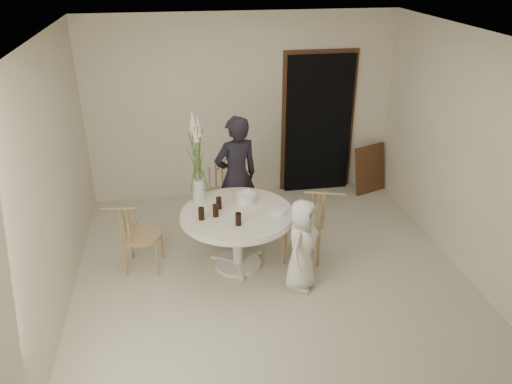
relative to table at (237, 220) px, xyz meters
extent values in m
plane|color=beige|center=(0.35, -0.25, -0.62)|extent=(4.50, 4.50, 0.00)
plane|color=white|center=(0.35, -0.25, 2.08)|extent=(4.50, 4.50, 0.00)
plane|color=beige|center=(0.35, 2.00, 0.73)|extent=(4.50, 0.00, 4.50)
plane|color=beige|center=(0.35, -2.50, 0.73)|extent=(4.50, 0.00, 4.50)
plane|color=beige|center=(-1.90, -0.25, 0.73)|extent=(0.00, 4.50, 4.50)
plane|color=beige|center=(2.60, -0.25, 0.73)|extent=(0.00, 4.50, 4.50)
cube|color=black|center=(1.50, 1.94, 0.43)|extent=(1.00, 0.10, 2.10)
cube|color=brown|center=(1.50, 1.98, 0.49)|extent=(1.12, 0.03, 2.22)
cylinder|color=silver|center=(0.00, 0.00, -0.60)|extent=(0.56, 0.56, 0.04)
cylinder|color=silver|center=(0.00, 0.00, -0.27)|extent=(0.12, 0.12, 0.65)
cylinder|color=silver|center=(0.00, 0.00, 0.07)|extent=(1.33, 1.33, 0.03)
cylinder|color=white|center=(0.00, 0.00, 0.09)|extent=(1.30, 1.30, 0.04)
cube|color=brown|center=(2.30, 1.70, -0.24)|extent=(0.58, 0.36, 0.74)
cylinder|color=tan|center=(-0.41, 0.86, -0.39)|extent=(0.03, 0.03, 0.45)
cylinder|color=tan|center=(-0.05, 0.69, -0.39)|extent=(0.03, 0.03, 0.45)
cylinder|color=tan|center=(-0.25, 1.22, -0.39)|extent=(0.03, 0.03, 0.45)
cylinder|color=tan|center=(0.11, 1.05, -0.39)|extent=(0.03, 0.03, 0.45)
cylinder|color=tan|center=(-0.15, 0.96, -0.15)|extent=(0.50, 0.50, 0.05)
cylinder|color=tan|center=(0.66, 0.32, -0.38)|extent=(0.03, 0.03, 0.47)
cylinder|color=tan|center=(0.54, -0.07, -0.38)|extent=(0.03, 0.03, 0.47)
cylinder|color=tan|center=(1.06, 0.20, -0.38)|extent=(0.03, 0.03, 0.47)
cylinder|color=tan|center=(0.94, -0.19, -0.38)|extent=(0.03, 0.03, 0.47)
cylinder|color=tan|center=(0.80, 0.06, -0.13)|extent=(0.52, 0.52, 0.05)
cylinder|color=tan|center=(-0.96, -0.05, -0.41)|extent=(0.03, 0.03, 0.42)
cylinder|color=tan|center=(-0.90, 0.31, -0.41)|extent=(0.03, 0.03, 0.42)
cylinder|color=tan|center=(-1.32, 0.00, -0.41)|extent=(0.03, 0.03, 0.42)
cylinder|color=tan|center=(-1.27, 0.37, -0.41)|extent=(0.03, 0.03, 0.42)
cylinder|color=tan|center=(-1.11, 0.16, -0.18)|extent=(0.46, 0.46, 0.05)
imported|color=black|center=(0.09, 0.79, 0.20)|extent=(0.68, 0.55, 1.63)
imported|color=white|center=(0.64, -0.53, -0.08)|extent=(0.58, 0.63, 1.08)
cylinder|color=white|center=(0.14, 0.21, 0.17)|extent=(0.24, 0.24, 0.12)
cylinder|color=beige|center=(0.14, 0.21, 0.25)|extent=(0.01, 0.01, 0.05)
cylinder|color=beige|center=(0.17, 0.24, 0.25)|extent=(0.01, 0.01, 0.05)
cylinder|color=black|center=(-0.25, -0.07, 0.19)|extent=(0.08, 0.08, 0.14)
cylinder|color=black|center=(-0.03, -0.30, 0.19)|extent=(0.08, 0.08, 0.14)
cylinder|color=black|center=(-0.42, -0.11, 0.19)|extent=(0.08, 0.08, 0.15)
cylinder|color=black|center=(-0.20, 0.12, 0.18)|extent=(0.07, 0.07, 0.14)
cylinder|color=white|center=(0.47, -0.11, 0.14)|extent=(0.22, 0.22, 0.05)
cylinder|color=silver|center=(-0.41, 0.36, 0.26)|extent=(0.15, 0.15, 0.28)
cylinder|color=#4A672C|center=(-0.39, 0.38, 0.61)|extent=(0.01, 0.01, 0.71)
cone|color=beige|center=(-0.39, 0.38, 0.96)|extent=(0.07, 0.07, 0.18)
cylinder|color=#4A672C|center=(-0.41, 0.39, 0.64)|extent=(0.01, 0.01, 0.77)
cone|color=beige|center=(-0.41, 0.39, 1.02)|extent=(0.07, 0.07, 0.18)
cylinder|color=#4A672C|center=(-0.43, 0.38, 0.67)|extent=(0.01, 0.01, 0.83)
cone|color=beige|center=(-0.43, 0.38, 1.09)|extent=(0.07, 0.07, 0.18)
cylinder|color=#4A672C|center=(-0.44, 0.35, 0.70)|extent=(0.01, 0.01, 0.89)
cone|color=beige|center=(-0.44, 0.35, 1.15)|extent=(0.07, 0.07, 0.18)
cylinder|color=#4A672C|center=(-0.42, 0.33, 0.61)|extent=(0.01, 0.01, 0.71)
cone|color=beige|center=(-0.42, 0.33, 0.96)|extent=(0.07, 0.07, 0.18)
cylinder|color=#4A672C|center=(-0.40, 0.33, 0.64)|extent=(0.01, 0.01, 0.77)
cone|color=beige|center=(-0.40, 0.33, 1.02)|extent=(0.07, 0.07, 0.18)
cylinder|color=#4A672C|center=(-0.38, 0.35, 0.67)|extent=(0.01, 0.01, 0.83)
cone|color=beige|center=(-0.38, 0.35, 1.09)|extent=(0.07, 0.07, 0.18)
camera|label=1|loc=(-0.62, -5.01, 2.85)|focal=35.00mm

